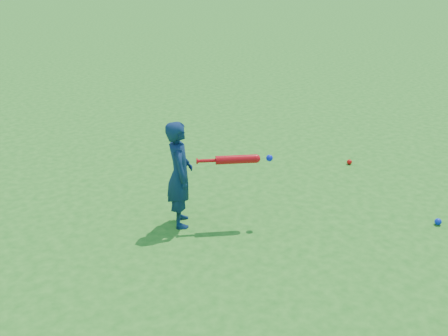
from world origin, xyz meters
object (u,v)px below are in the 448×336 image
object	(u,v)px
child	(180,174)
ground_ball_red	(349,162)
ground_ball_blue	(438,222)
bat_swing	(239,159)

from	to	relation	value
child	ground_ball_red	world-z (taller)	child
child	ground_ball_blue	bearing A→B (deg)	-99.20
ground_ball_red	ground_ball_blue	world-z (taller)	ground_ball_blue
ground_ball_blue	child	bearing A→B (deg)	146.05
ground_ball_red	ground_ball_blue	bearing A→B (deg)	-105.46
child	ground_ball_red	size ratio (longest dim) A/B	16.17
child	bat_swing	distance (m)	0.69
child	ground_ball_red	xyz separation A→B (m)	(2.99, 0.22, -0.58)
child	ground_ball_blue	size ratio (longest dim) A/B	15.56
child	bat_swing	bearing A→B (deg)	-96.41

